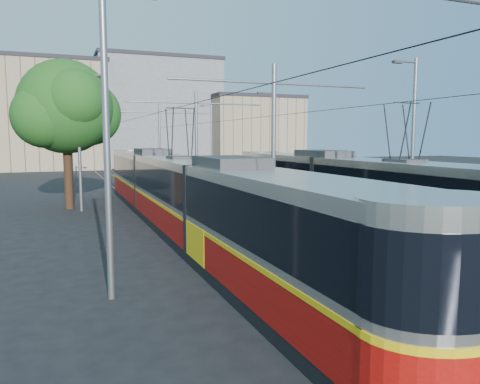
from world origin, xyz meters
name	(u,v)px	position (x,y,z in m)	size (l,w,h in m)	color
ground	(395,288)	(0.00, 0.00, 0.00)	(160.00, 160.00, 0.00)	black
platform	(210,204)	(0.00, 17.00, 0.15)	(4.00, 50.00, 0.30)	gray
tactile_strip_left	(188,203)	(-1.45, 17.00, 0.30)	(0.70, 50.00, 0.01)	gray
tactile_strip_right	(232,201)	(1.45, 17.00, 0.30)	(0.70, 50.00, 0.01)	gray
rails	(210,206)	(0.00, 17.00, 0.02)	(8.71, 70.00, 0.03)	gray
track_arrow	(348,355)	(-3.60, -3.00, 0.01)	(1.20, 5.00, 0.01)	silver
tram_left	(181,194)	(-3.60, 10.03, 1.70)	(2.43, 32.16, 5.50)	black
tram_right	(403,199)	(3.60, 4.00, 1.86)	(2.43, 29.12, 5.50)	black
catenary	(226,132)	(0.00, 14.15, 4.52)	(9.20, 70.00, 7.00)	slate
street_lamps	(192,138)	(0.00, 21.00, 4.18)	(15.18, 38.22, 8.00)	slate
shelter	(224,183)	(0.35, 15.43, 1.58)	(0.70, 1.12, 2.45)	black
tree	(72,109)	(-7.77, 19.39, 5.91)	(6.02, 5.56, 8.74)	#382314
building_left	(46,115)	(-10.00, 60.00, 7.36)	(16.32, 12.24, 14.70)	tan
building_centre	(156,113)	(6.00, 64.00, 8.19)	(18.36, 14.28, 16.35)	gray
building_right	(252,131)	(20.00, 58.00, 5.38)	(14.28, 10.20, 10.74)	tan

